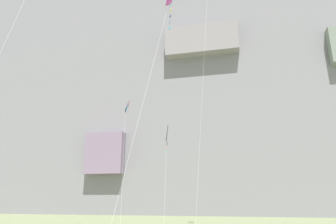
% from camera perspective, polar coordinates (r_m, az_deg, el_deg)
% --- Properties ---
extents(cliff_face, '(180.00, 27.55, 60.11)m').
position_cam_1_polar(cliff_face, '(78.82, 7.78, 3.64)').
color(cliff_face, gray).
rests_on(cliff_face, ground).
extents(kite_diamond_low_center, '(3.08, 2.19, 15.02)m').
position_cam_1_polar(kite_diamond_low_center, '(17.45, 0.09, 20.30)').
color(kite_diamond_low_center, '#CC3399').
rests_on(kite_diamond_low_center, ground).
extents(kite_diamond_mid_left, '(0.48, 2.04, 10.19)m').
position_cam_1_polar(kite_diamond_mid_left, '(28.56, -0.21, -4.73)').
color(kite_diamond_mid_left, black).
rests_on(kite_diamond_mid_left, ground).
extents(kite_banner_upper_mid, '(1.53, 2.87, 12.87)m').
position_cam_1_polar(kite_banner_upper_mid, '(31.58, -7.94, -0.13)').
color(kite_banner_upper_mid, black).
rests_on(kite_banner_upper_mid, ground).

